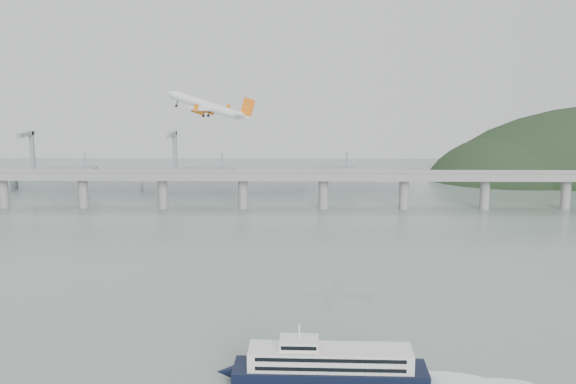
{
  "coord_description": "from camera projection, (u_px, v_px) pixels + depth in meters",
  "views": [
    {
      "loc": [
        3.54,
        -211.75,
        83.09
      ],
      "look_at": [
        0.0,
        55.0,
        36.0
      ],
      "focal_mm": 42.0,
      "sensor_mm": 36.0,
      "label": 1
    }
  ],
  "objects": [
    {
      "name": "ferry",
      "position": [
        330.0,
        366.0,
        183.56
      ],
      "size": [
        87.12,
        16.11,
        16.43
      ],
      "rotation": [
        0.0,
        0.0,
        -0.03
      ],
      "color": "black",
      "rests_on": "ground"
    },
    {
      "name": "airliner",
      "position": [
        208.0,
        106.0,
        273.33
      ],
      "size": [
        38.83,
        35.8,
        14.07
      ],
      "rotation": [
        0.05,
        -0.29,
        2.88
      ],
      "color": "white",
      "rests_on": "ground"
    },
    {
      "name": "distant_fleet",
      "position": [
        77.0,
        182.0,
        484.97
      ],
      "size": [
        453.0,
        60.9,
        40.0
      ],
      "color": "gray",
      "rests_on": "ground"
    },
    {
      "name": "bridge",
      "position": [
        289.0,
        180.0,
        416.88
      ],
      "size": [
        800.0,
        22.0,
        23.9
      ],
      "color": "gray",
      "rests_on": "ground"
    },
    {
      "name": "ground",
      "position": [
        286.0,
        328.0,
        223.0
      ],
      "size": [
        900.0,
        900.0,
        0.0
      ],
      "primitive_type": "plane",
      "color": "slate",
      "rests_on": "ground"
    }
  ]
}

